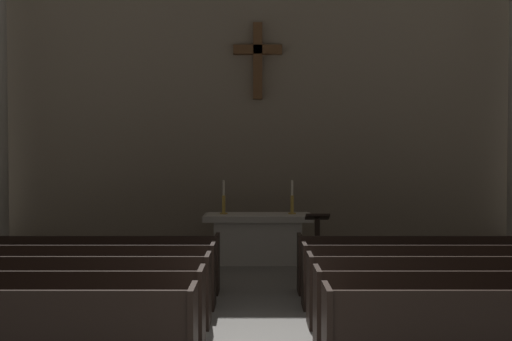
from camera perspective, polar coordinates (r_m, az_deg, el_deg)
name	(u,v)px	position (r m, az deg, el deg)	size (l,w,h in m)	color
pew_left_row_2	(27,309)	(7.66, -20.46, -11.95)	(4.00, 0.50, 0.95)	black
pew_left_row_3	(54,290)	(8.54, -18.21, -10.51)	(4.00, 0.50, 0.95)	black
pew_left_row_4	(75,276)	(9.43, -16.39, -9.34)	(4.00, 0.50, 0.95)	black
pew_left_row_5	(93,264)	(10.33, -14.91, -8.36)	(4.00, 0.50, 0.95)	black
pew_right_row_2	(487,309)	(7.69, 20.62, -11.90)	(4.00, 0.50, 0.95)	black
pew_right_row_3	(459,290)	(8.56, 18.32, -10.48)	(4.00, 0.50, 0.95)	black
pew_right_row_4	(437,275)	(9.45, 16.46, -9.31)	(4.00, 0.50, 0.95)	black
pew_right_row_5	(420,264)	(10.35, 14.94, -8.34)	(4.00, 0.50, 0.95)	black
altar	(256,237)	(12.64, -0.02, -6.20)	(2.20, 0.90, 1.01)	#BCB7AD
candlestick_left	(222,203)	(12.59, -3.21, -3.04)	(0.16, 0.16, 0.69)	#B79338
candlestick_right	(290,203)	(12.59, 3.17, -3.04)	(0.16, 0.16, 0.69)	#B79338
apse_with_cross	(256,80)	(14.37, -0.04, 8.42)	(12.39, 0.46, 7.90)	gray
lectern	(315,245)	(11.51, 5.51, -6.92)	(0.44, 0.36, 1.15)	black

